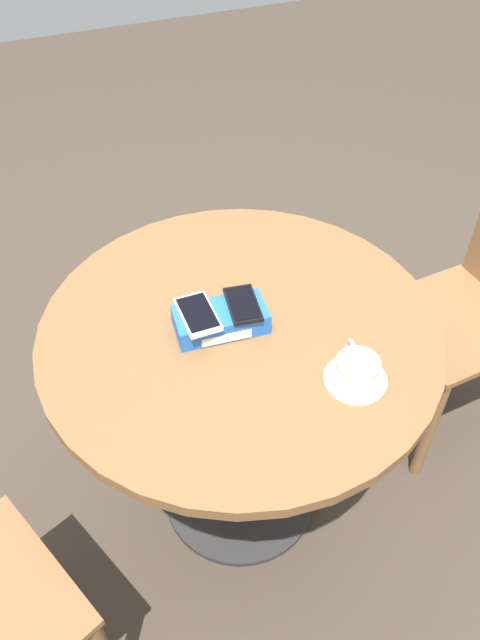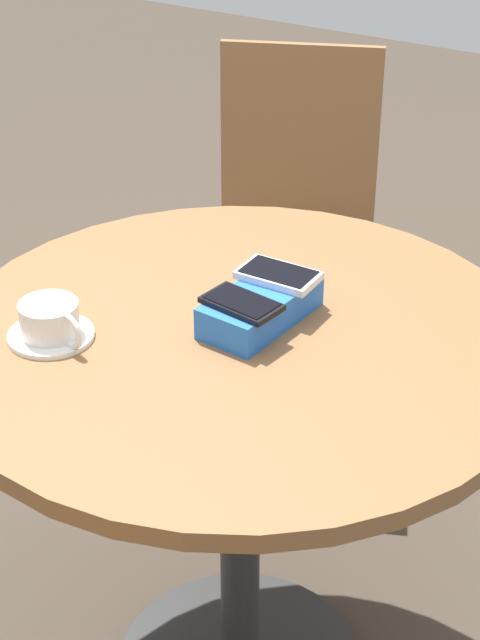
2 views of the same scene
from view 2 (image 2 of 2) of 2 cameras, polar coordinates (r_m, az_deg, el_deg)
The scene contains 7 objects.
round_table at distance 1.73m, azimuth 0.00°, elevation -4.74°, with size 0.92×0.92×0.75m.
phone_box at distance 1.66m, azimuth 1.10°, elevation 0.71°, with size 0.22×0.12×0.05m.
phone_white at distance 1.68m, azimuth 2.07°, elevation 2.42°, with size 0.07×0.13×0.01m.
phone_black at distance 1.61m, azimuth 0.08°, elevation 0.90°, with size 0.08×0.13×0.01m.
saucer at distance 1.66m, azimuth -10.04°, elevation -0.81°, with size 0.13×0.13×0.01m, color white.
coffee_cup at distance 1.64m, azimuth -10.07°, elevation 0.07°, with size 0.09×0.12×0.06m.
chair_far_side at distance 2.51m, azimuth 2.79°, elevation 3.85°, with size 0.51×0.51×0.93m.
Camera 2 is at (1.21, 0.72, 1.61)m, focal length 60.00 mm.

